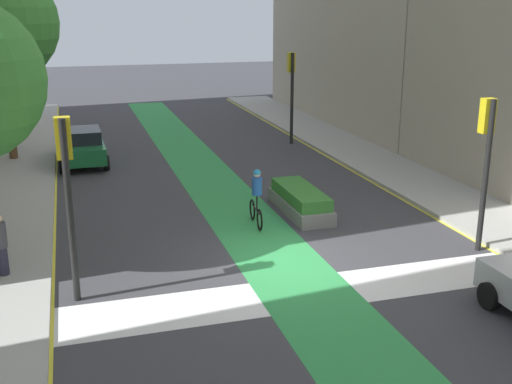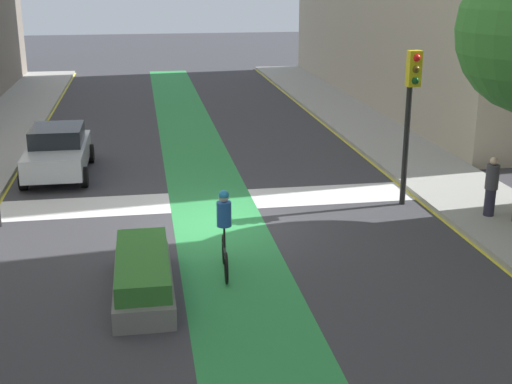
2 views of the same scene
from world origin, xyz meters
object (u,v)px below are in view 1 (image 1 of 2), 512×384
Objects in this scene: car_green_left_far at (82,146)px; cyclist_in_lane at (256,196)px; traffic_signal_near_right at (486,146)px; median_planter at (300,201)px; traffic_signal_far_right at (291,81)px; traffic_signal_near_left at (67,175)px; pedestrian_sidewalk_left_a at (1,245)px.

car_green_left_far is 11.08m from cyclist_in_lane.
car_green_left_far is at bearing 116.83° from cyclist_in_lane.
traffic_signal_near_right is 6.89m from cyclist_in_lane.
traffic_signal_near_right is 2.32× the size of cyclist_in_lane.
median_planter is at bearing -53.21° from car_green_left_far.
traffic_signal_far_right is 10.55m from car_green_left_far.
median_planter is (-3.69, 4.48, -2.61)m from traffic_signal_near_right.
traffic_signal_near_left is 1.26× the size of median_planter.
traffic_signal_near_left is 2.34× the size of cyclist_in_lane.
cyclist_in_lane is 1.16× the size of pedestrian_sidewalk_left_a.
traffic_signal_near_right reaches higher than cyclist_in_lane.
cyclist_in_lane is at bearing 15.95° from pedestrian_sidewalk_left_a.
traffic_signal_far_right reaches higher than cyclist_in_lane.
cyclist_in_lane is at bearing -63.17° from car_green_left_far.
cyclist_in_lane is (5.00, -9.88, 0.17)m from car_green_left_far.
pedestrian_sidewalk_left_a is at bearing 137.78° from traffic_signal_near_left.
traffic_signal_far_right is 2.80× the size of pedestrian_sidewalk_left_a.
traffic_signal_near_left is 3.15m from pedestrian_sidewalk_left_a.
car_green_left_far is at bearing 126.79° from median_planter.
car_green_left_far is at bearing 127.70° from traffic_signal_near_right.
median_planter is (7.34, 4.49, -2.64)m from traffic_signal_near_left.
traffic_signal_near_right is at bearing -7.00° from pedestrian_sidewalk_left_a.
median_planter is at bearing -107.90° from traffic_signal_far_right.
traffic_signal_near_left is 0.97× the size of traffic_signal_far_right.
traffic_signal_near_right is at bearing 0.09° from traffic_signal_near_left.
traffic_signal_far_right reaches higher than pedestrian_sidewalk_left_a.
median_planter is (9.09, 2.91, -0.56)m from pedestrian_sidewalk_left_a.
traffic_signal_near_right is 15.02m from traffic_signal_far_right.
traffic_signal_near_left is at bearing -92.38° from car_green_left_far.
traffic_signal_near_left reaches higher than pedestrian_sidewalk_left_a.
traffic_signal_far_right reaches higher than traffic_signal_near_right.
traffic_signal_far_right is 1.06× the size of car_green_left_far.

